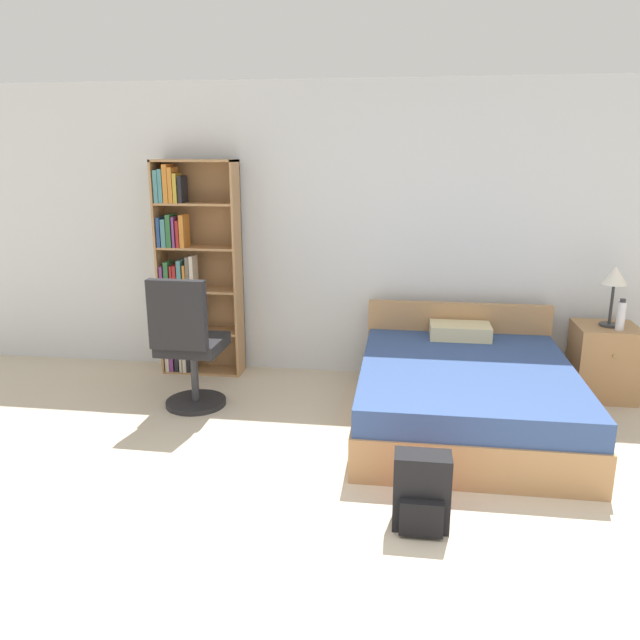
{
  "coord_description": "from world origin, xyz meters",
  "views": [
    {
      "loc": [
        -0.01,
        -2.33,
        2.0
      ],
      "look_at": [
        -0.61,
        1.98,
        0.82
      ],
      "focal_mm": 35.0,
      "sensor_mm": 36.0,
      "label": 1
    }
  ],
  "objects_px": {
    "water_bottle": "(621,315)",
    "backpack_red": "(422,492)",
    "nightstand": "(603,361)",
    "bookshelf": "(190,271)",
    "table_lamp": "(615,280)",
    "bed": "(464,392)",
    "office_chair": "(188,346)",
    "backpack_black": "(422,493)"
  },
  "relations": [
    {
      "from": "backpack_black",
      "to": "office_chair",
      "type": "bearing_deg",
      "value": 142.18
    },
    {
      "from": "bookshelf",
      "to": "water_bottle",
      "type": "relative_size",
      "value": 7.56
    },
    {
      "from": "office_chair",
      "to": "nightstand",
      "type": "relative_size",
      "value": 1.78
    },
    {
      "from": "backpack_black",
      "to": "backpack_red",
      "type": "distance_m",
      "value": 0.02
    },
    {
      "from": "bookshelf",
      "to": "office_chair",
      "type": "relative_size",
      "value": 1.77
    },
    {
      "from": "office_chair",
      "to": "backpack_red",
      "type": "height_order",
      "value": "office_chair"
    },
    {
      "from": "bed",
      "to": "backpack_red",
      "type": "distance_m",
      "value": 1.45
    },
    {
      "from": "water_bottle",
      "to": "backpack_red",
      "type": "relative_size",
      "value": 0.6
    },
    {
      "from": "nightstand",
      "to": "table_lamp",
      "type": "bearing_deg",
      "value": 7.45
    },
    {
      "from": "office_chair",
      "to": "nightstand",
      "type": "distance_m",
      "value": 3.42
    },
    {
      "from": "office_chair",
      "to": "backpack_red",
      "type": "relative_size",
      "value": 2.59
    },
    {
      "from": "bookshelf",
      "to": "office_chair",
      "type": "height_order",
      "value": "bookshelf"
    },
    {
      "from": "backpack_red",
      "to": "nightstand",
      "type": "bearing_deg",
      "value": 54.15
    },
    {
      "from": "bed",
      "to": "backpack_red",
      "type": "relative_size",
      "value": 4.52
    },
    {
      "from": "office_chair",
      "to": "nightstand",
      "type": "height_order",
      "value": "office_chair"
    },
    {
      "from": "water_bottle",
      "to": "backpack_red",
      "type": "distance_m",
      "value": 2.61
    },
    {
      "from": "bookshelf",
      "to": "table_lamp",
      "type": "relative_size",
      "value": 3.91
    },
    {
      "from": "office_chair",
      "to": "water_bottle",
      "type": "relative_size",
      "value": 4.28
    },
    {
      "from": "bookshelf",
      "to": "backpack_black",
      "type": "relative_size",
      "value": 4.45
    },
    {
      "from": "bed",
      "to": "table_lamp",
      "type": "relative_size",
      "value": 3.86
    },
    {
      "from": "bed",
      "to": "bookshelf",
      "type": "bearing_deg",
      "value": 160.47
    },
    {
      "from": "bed",
      "to": "backpack_red",
      "type": "bearing_deg",
      "value": -103.53
    },
    {
      "from": "bed",
      "to": "office_chair",
      "type": "distance_m",
      "value": 2.15
    },
    {
      "from": "table_lamp",
      "to": "backpack_black",
      "type": "xyz_separation_m",
      "value": [
        -1.54,
        -2.14,
        -0.8
      ]
    },
    {
      "from": "office_chair",
      "to": "backpack_black",
      "type": "relative_size",
      "value": 2.52
    },
    {
      "from": "bookshelf",
      "to": "office_chair",
      "type": "distance_m",
      "value": 1.03
    },
    {
      "from": "bed",
      "to": "water_bottle",
      "type": "bearing_deg",
      "value": 25.66
    },
    {
      "from": "nightstand",
      "to": "water_bottle",
      "type": "xyz_separation_m",
      "value": [
        0.05,
        -0.11,
        0.43
      ]
    },
    {
      "from": "bookshelf",
      "to": "backpack_black",
      "type": "bearing_deg",
      "value": -47.84
    },
    {
      "from": "nightstand",
      "to": "bed",
      "type": "bearing_deg",
      "value": -149.12
    },
    {
      "from": "bed",
      "to": "nightstand",
      "type": "relative_size",
      "value": 3.1
    },
    {
      "from": "bookshelf",
      "to": "nightstand",
      "type": "height_order",
      "value": "bookshelf"
    },
    {
      "from": "bed",
      "to": "office_chair",
      "type": "relative_size",
      "value": 1.75
    },
    {
      "from": "office_chair",
      "to": "bookshelf",
      "type": "bearing_deg",
      "value": 107.15
    },
    {
      "from": "office_chair",
      "to": "nightstand",
      "type": "xyz_separation_m",
      "value": [
        3.32,
        0.75,
        -0.22
      ]
    },
    {
      "from": "bookshelf",
      "to": "backpack_black",
      "type": "xyz_separation_m",
      "value": [
        2.07,
        -2.28,
        -0.75
      ]
    },
    {
      "from": "table_lamp",
      "to": "water_bottle",
      "type": "height_order",
      "value": "table_lamp"
    },
    {
      "from": "bed",
      "to": "nightstand",
      "type": "xyz_separation_m",
      "value": [
        1.19,
        0.71,
        0.06
      ]
    },
    {
      "from": "bookshelf",
      "to": "backpack_red",
      "type": "xyz_separation_m",
      "value": [
        2.07,
        -2.26,
        -0.76
      ]
    },
    {
      "from": "table_lamp",
      "to": "backpack_red",
      "type": "bearing_deg",
      "value": -125.99
    },
    {
      "from": "bed",
      "to": "backpack_red",
      "type": "xyz_separation_m",
      "value": [
        -0.34,
        -1.4,
        -0.05
      ]
    },
    {
      "from": "bookshelf",
      "to": "office_chair",
      "type": "xyz_separation_m",
      "value": [
        0.28,
        -0.89,
        -0.43
      ]
    }
  ]
}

